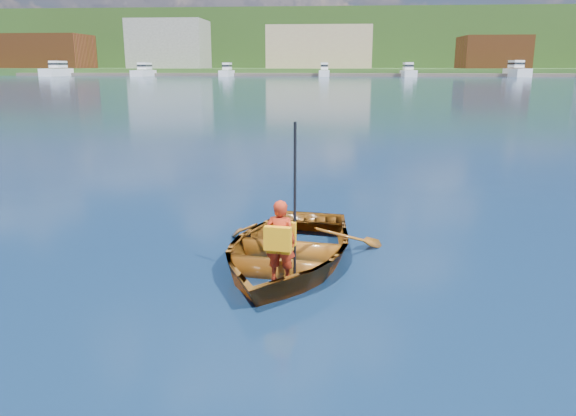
% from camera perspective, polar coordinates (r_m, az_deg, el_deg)
% --- Properties ---
extents(ground, '(600.00, 600.00, 0.00)m').
position_cam_1_polar(ground, '(7.43, 8.53, -7.71)').
color(ground, '#102B47').
rests_on(ground, ground).
extents(rowboat, '(3.14, 3.98, 0.75)m').
position_cam_1_polar(rowboat, '(8.02, -0.13, -4.19)').
color(rowboat, brown).
rests_on(rowboat, ground).
extents(child_paddler, '(0.42, 0.38, 2.01)m').
position_cam_1_polar(child_paddler, '(7.03, -0.76, -3.26)').
color(child_paddler, red).
rests_on(child_paddler, ground).
extents(shoreline, '(400.00, 140.00, 22.00)m').
position_cam_1_polar(shoreline, '(243.61, 4.87, 15.99)').
color(shoreline, '#334E20').
rests_on(shoreline, ground).
extents(dock, '(160.05, 8.13, 0.80)m').
position_cam_1_polar(dock, '(155.15, 1.30, 13.38)').
color(dock, brown).
rests_on(dock, ground).
extents(waterfront_buildings, '(202.00, 16.00, 14.00)m').
position_cam_1_polar(waterfront_buildings, '(172.10, 2.24, 15.91)').
color(waterfront_buildings, brown).
rests_on(waterfront_buildings, ground).
extents(marina_yachts, '(142.48, 12.87, 4.36)m').
position_cam_1_polar(marina_yachts, '(150.30, 2.42, 13.72)').
color(marina_yachts, white).
rests_on(marina_yachts, ground).
extents(hillside_trees, '(295.15, 82.11, 25.84)m').
position_cam_1_polar(hillside_trees, '(259.12, 21.01, 16.92)').
color(hillside_trees, '#382314').
rests_on(hillside_trees, ground).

